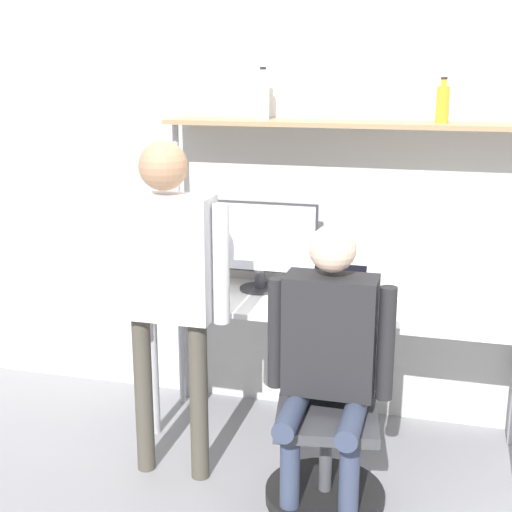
% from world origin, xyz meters
% --- Properties ---
extents(ground_plane, '(12.00, 12.00, 0.00)m').
position_xyz_m(ground_plane, '(0.00, 0.00, 0.00)').
color(ground_plane, gray).
extents(wall_back, '(8.00, 0.06, 2.70)m').
position_xyz_m(wall_back, '(0.00, 0.66, 1.35)').
color(wall_back, silver).
rests_on(wall_back, ground_plane).
extents(desk, '(2.04, 0.61, 0.77)m').
position_xyz_m(desk, '(0.00, 0.32, 0.69)').
color(desk, white).
rests_on(desk, ground_plane).
extents(shelf_unit, '(1.94, 0.29, 1.71)m').
position_xyz_m(shelf_unit, '(0.00, 0.47, 1.50)').
color(shelf_unit, '#997A56').
rests_on(shelf_unit, ground_plane).
extents(monitor, '(0.65, 0.23, 0.50)m').
position_xyz_m(monitor, '(-0.46, 0.45, 1.05)').
color(monitor, '#333338').
rests_on(monitor, desk).
extents(laptop, '(0.31, 0.24, 0.24)m').
position_xyz_m(laptop, '(0.02, 0.24, 0.84)').
color(laptop, silver).
rests_on(laptop, desk).
extents(cell_phone, '(0.07, 0.15, 0.01)m').
position_xyz_m(cell_phone, '(0.28, 0.21, 0.77)').
color(cell_phone, black).
rests_on(cell_phone, desk).
extents(office_chair, '(0.56, 0.56, 0.91)m').
position_xyz_m(office_chair, '(0.06, -0.28, 0.28)').
color(office_chair, black).
rests_on(office_chair, ground_plane).
extents(person_seated, '(0.57, 0.46, 1.33)m').
position_xyz_m(person_seated, '(0.06, -0.32, 0.78)').
color(person_seated, '#38425B').
rests_on(person_seated, ground_plane).
extents(person_standing, '(0.61, 0.23, 1.67)m').
position_xyz_m(person_standing, '(-0.72, -0.28, 1.07)').
color(person_standing, '#4C473D').
rests_on(person_standing, ground_plane).
extents(bottle_clear, '(0.07, 0.07, 0.27)m').
position_xyz_m(bottle_clear, '(-0.45, 0.47, 1.83)').
color(bottle_clear, silver).
rests_on(bottle_clear, shelf_unit).
extents(bottle_amber, '(0.07, 0.07, 0.22)m').
position_xyz_m(bottle_amber, '(0.48, 0.47, 1.81)').
color(bottle_amber, gold).
rests_on(bottle_amber, shelf_unit).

